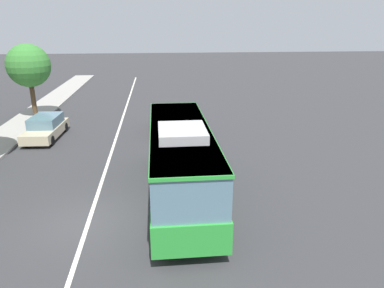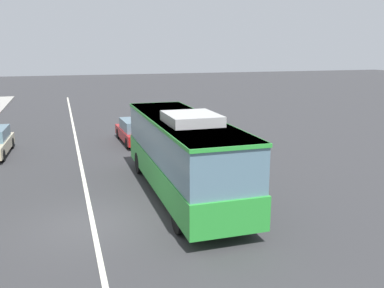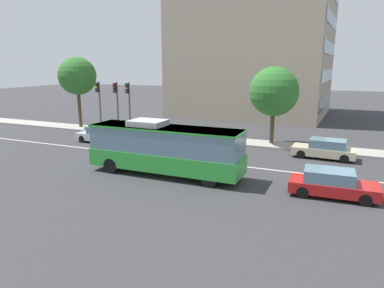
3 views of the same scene
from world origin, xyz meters
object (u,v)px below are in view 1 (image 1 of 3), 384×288
Objects in this scene: sedan_red at (169,121)px; sedan_beige at (46,127)px; transit_bus at (180,158)px; street_tree_kerbside_right at (29,66)px.

sedan_red and sedan_beige have the same top height.
transit_bus is 2.19× the size of sedan_red.
sedan_beige is at bearing 41.81° from transit_bus.
sedan_red is at bearing -114.24° from street_tree_kerbside_right.
street_tree_kerbside_right is at bearing 35.84° from transit_bus.
transit_bus is at bearing 44.71° from sedan_beige.
sedan_beige is 0.79× the size of street_tree_kerbside_right.
street_tree_kerbside_right is at bearing -153.80° from sedan_beige.
sedan_red is (9.91, 0.13, -1.09)m from transit_bus.
street_tree_kerbside_right is (14.62, 10.58, 2.31)m from transit_bus.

